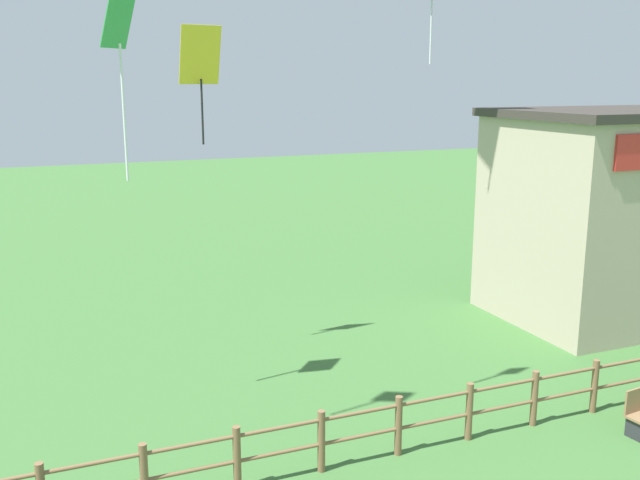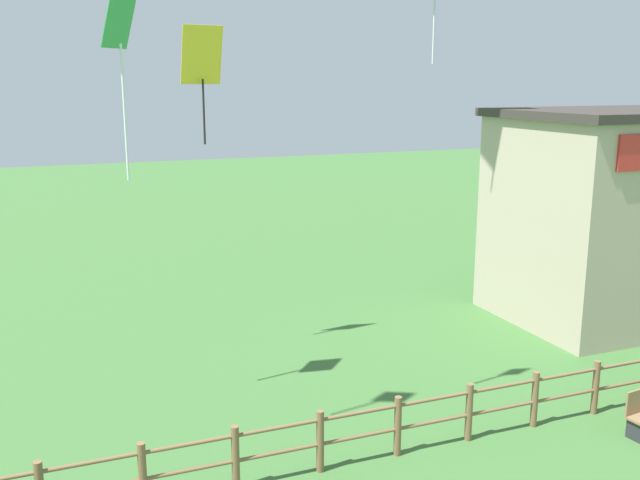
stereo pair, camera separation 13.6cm
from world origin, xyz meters
name	(u,v)px [view 2 (the right image)]	position (x,y,z in m)	size (l,w,h in m)	color
wooden_fence	(360,430)	(0.00, 7.41, 0.66)	(17.46, 0.14, 1.19)	brown
kite_yellow_diamond	(202,62)	(-1.33, 13.63, 7.39)	(1.03, 0.48, 2.77)	yellow
kite_green_diamond	(121,46)	(-3.45, 11.24, 7.62)	(0.80, 0.82, 3.65)	green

